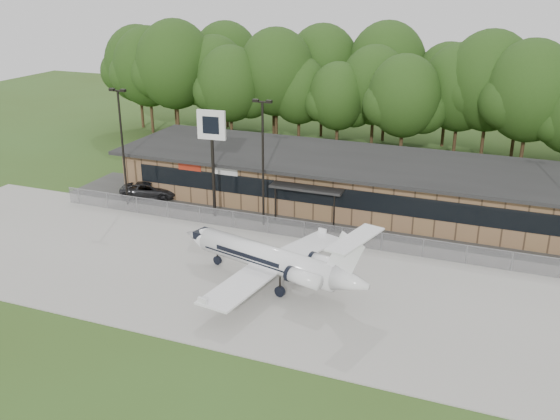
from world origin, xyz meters
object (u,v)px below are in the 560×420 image
at_px(pole_sign, 212,136).
at_px(terminal, 349,181).
at_px(business_jet, 274,261).
at_px(suv, 150,190).

bearing_deg(pole_sign, terminal, 32.18).
bearing_deg(pole_sign, business_jet, -50.64).
bearing_deg(terminal, business_jet, -91.16).
height_order(terminal, suv, terminal).
xyz_separation_m(terminal, business_jet, (-0.34, -16.70, -0.40)).
distance_m(business_jet, pole_sign, 14.24).
height_order(business_jet, pole_sign, pole_sign).
xyz_separation_m(terminal, pole_sign, (-9.56, -7.15, 4.73)).
relative_size(terminal, pole_sign, 4.54).
height_order(business_jet, suv, business_jet).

